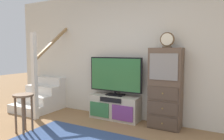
% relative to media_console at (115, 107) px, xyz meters
% --- Properties ---
extents(back_wall, '(6.40, 0.12, 2.70)m').
position_rel_media_console_xyz_m(back_wall, '(0.30, 0.27, 1.10)').
color(back_wall, beige).
rests_on(back_wall, ground_plane).
extents(media_console, '(1.06, 0.38, 0.50)m').
position_rel_media_console_xyz_m(media_console, '(0.00, 0.00, 0.00)').
color(media_console, '#BCB29E').
rests_on(media_console, ground_plane).
extents(television, '(1.17, 0.22, 0.80)m').
position_rel_media_console_xyz_m(television, '(0.00, 0.02, 0.67)').
color(television, black).
rests_on(television, media_console).
extents(side_cabinet, '(0.58, 0.38, 1.48)m').
position_rel_media_console_xyz_m(side_cabinet, '(1.05, 0.01, 0.49)').
color(side_cabinet, brown).
rests_on(side_cabinet, ground_plane).
extents(desk_clock, '(0.25, 0.08, 0.28)m').
position_rel_media_console_xyz_m(desk_clock, '(1.06, -0.00, 1.37)').
color(desk_clock, '#4C3823').
rests_on(desk_clock, side_cabinet).
extents(staircase, '(1.00, 1.36, 2.20)m').
position_rel_media_console_xyz_m(staircase, '(-1.94, 0.01, 0.12)').
color(staircase, silver).
rests_on(staircase, ground_plane).
extents(bar_stool_near, '(0.34, 0.34, 0.68)m').
position_rel_media_console_xyz_m(bar_stool_near, '(-1.05, -1.40, 0.26)').
color(bar_stool_near, brown).
rests_on(bar_stool_near, ground_plane).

